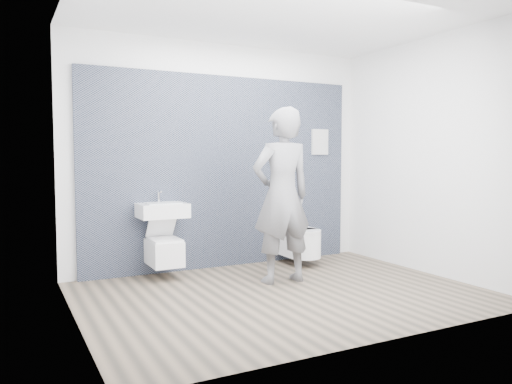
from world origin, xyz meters
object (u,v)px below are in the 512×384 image
toilet_rounded (300,242)px  washbasin (162,210)px  toilet_square (164,250)px  visitor (282,196)px

toilet_rounded → washbasin: bearing=175.7°
washbasin → toilet_square: bearing=-90.0°
washbasin → toilet_rounded: (1.78, -0.13, -0.49)m
toilet_square → toilet_rounded: bearing=-3.0°
toilet_square → visitor: (1.11, -0.78, 0.65)m
toilet_rounded → visitor: (-0.68, -0.69, 0.68)m
toilet_rounded → visitor: 1.18m
washbasin → toilet_rounded: bearing=-4.3°
visitor → toilet_rounded: bearing=-133.5°
washbasin → toilet_rounded: washbasin is taller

